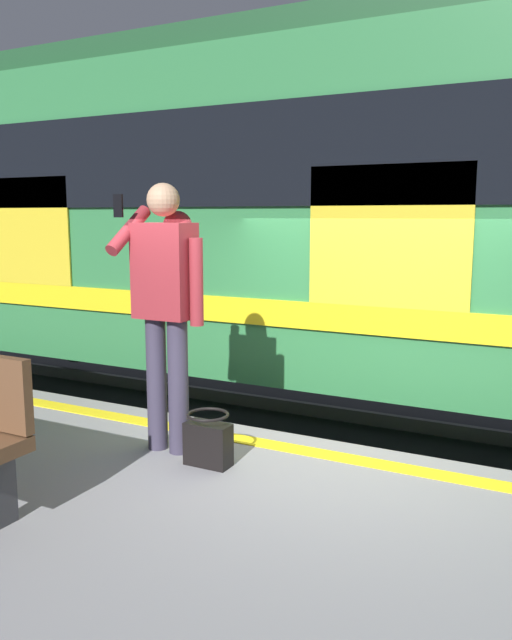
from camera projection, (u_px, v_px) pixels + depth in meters
name	position (u px, v px, depth m)	size (l,w,h in m)	color
ground_plane	(330.00, 554.00, 4.88)	(25.13, 25.13, 0.00)	#3D3D3F
safety_line	(317.00, 453.00, 4.47)	(15.55, 0.16, 0.01)	yellow
track_rail_near	(391.00, 469.00, 6.32)	(20.63, 0.08, 0.16)	slate
track_rail_far	(425.00, 426.00, 7.57)	(20.63, 0.08, 0.16)	slate
train_carriage	(248.00, 208.00, 7.43)	(11.76, 2.89, 4.15)	#2D723F
passenger	(166.00, 295.00, 4.37)	(0.57, 0.55, 1.84)	#383347
handbag	(208.00, 441.00, 4.24)	(0.31, 0.28, 0.35)	black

